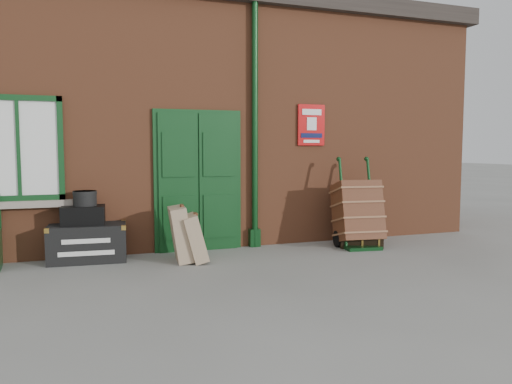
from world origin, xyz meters
name	(u,v)px	position (x,y,z in m)	size (l,w,h in m)	color
ground	(245,269)	(0.00, 0.00, 0.00)	(80.00, 80.00, 0.00)	gray
station_building	(189,122)	(0.00, 3.49, 2.16)	(10.30, 4.30, 4.36)	brown
houdini_trunk	(88,243)	(-2.01, 1.25, 0.27)	(1.09, 0.60, 0.54)	black
strongbox	(83,215)	(-2.06, 1.25, 0.68)	(0.60, 0.44, 0.27)	black
hatbox	(85,198)	(-2.03, 1.25, 0.92)	(0.33, 0.33, 0.22)	black
suitcase_back	(181,234)	(-0.73, 0.76, 0.41)	(0.23, 0.56, 0.79)	tan
suitcase_front	(194,238)	(-0.55, 0.66, 0.35)	(0.20, 0.51, 0.68)	tan
porter_trolley	(358,213)	(2.27, 0.84, 0.57)	(0.81, 0.86, 1.47)	#0D3615
dark_trunk	(360,231)	(2.33, 0.87, 0.25)	(0.70, 0.46, 0.51)	black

